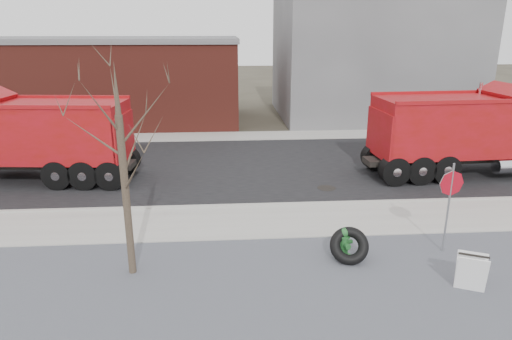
{
  "coord_description": "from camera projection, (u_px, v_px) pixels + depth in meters",
  "views": [
    {
      "loc": [
        -0.83,
        -12.9,
        5.9
      ],
      "look_at": [
        0.17,
        1.31,
        1.4
      ],
      "focal_mm": 32.0,
      "sensor_mm": 36.0,
      "label": 1
    }
  ],
  "objects": [
    {
      "name": "dump_truck_red_a",
      "position": [
        468.0,
        130.0,
        18.54
      ],
      "size": [
        9.11,
        2.95,
        3.65
      ],
      "rotation": [
        0.0,
        0.0,
        0.06
      ],
      "color": "black",
      "rests_on": "ground"
    },
    {
      "name": "dump_truck_red_b",
      "position": [
        32.0,
        136.0,
        17.75
      ],
      "size": [
        8.53,
        3.15,
        3.57
      ],
      "rotation": [
        0.0,
        0.0,
        3.05
      ],
      "color": "black",
      "rests_on": "ground"
    },
    {
      "name": "fire_hydrant",
      "position": [
        344.0,
        244.0,
        12.05
      ],
      "size": [
        0.5,
        0.48,
        0.87
      ],
      "rotation": [
        0.0,
        0.0,
        0.28
      ],
      "color": "#2A703B",
      "rests_on": "ground"
    },
    {
      "name": "truck_tire",
      "position": [
        349.0,
        246.0,
        11.86
      ],
      "size": [
        1.15,
        1.0,
        0.98
      ],
      "color": "black",
      "rests_on": "ground"
    },
    {
      "name": "sandwich_board",
      "position": [
        471.0,
        272.0,
        10.5
      ],
      "size": [
        0.77,
        0.65,
        0.91
      ],
      "rotation": [
        0.0,
        0.0,
        -0.43
      ],
      "color": "white",
      "rests_on": "ground"
    },
    {
      "name": "building_grey",
      "position": [
        369.0,
        56.0,
        30.63
      ],
      "size": [
        12.0,
        10.0,
        8.0
      ],
      "color": "gray",
      "rests_on": "ground"
    },
    {
      "name": "curb",
      "position": [
        251.0,
        206.0,
        15.57
      ],
      "size": [
        60.0,
        0.15,
        0.11
      ],
      "primitive_type": "cube",
      "color": "#9E9B93",
      "rests_on": "ground"
    },
    {
      "name": "ground",
      "position": [
        254.0,
        226.0,
        14.11
      ],
      "size": [
        120.0,
        120.0,
        0.0
      ],
      "primitive_type": "plane",
      "color": "#383328",
      "rests_on": "ground"
    },
    {
      "name": "building_brick",
      "position": [
        78.0,
        80.0,
        28.81
      ],
      "size": [
        20.2,
        8.2,
        5.3
      ],
      "color": "maroon",
      "rests_on": "ground"
    },
    {
      "name": "stop_sign",
      "position": [
        450.0,
        192.0,
        11.97
      ],
      "size": [
        0.68,
        0.13,
        2.53
      ],
      "rotation": [
        0.0,
        0.0,
        -0.25
      ],
      "color": "gray",
      "rests_on": "ground"
    },
    {
      "name": "gravel_verge",
      "position": [
        263.0,
        287.0,
        10.78
      ],
      "size": [
        60.0,
        5.0,
        0.03
      ],
      "primitive_type": "cube",
      "color": "slate",
      "rests_on": "ground"
    },
    {
      "name": "sidewalk",
      "position": [
        253.0,
        222.0,
        14.34
      ],
      "size": [
        60.0,
        2.5,
        0.06
      ],
      "primitive_type": "cube",
      "color": "#9E9B93",
      "rests_on": "ground"
    },
    {
      "name": "far_sidewalk",
      "position": [
        240.0,
        136.0,
        25.51
      ],
      "size": [
        60.0,
        2.0,
        0.06
      ],
      "primitive_type": "cube",
      "color": "#9E9B93",
      "rests_on": "ground"
    },
    {
      "name": "road",
      "position": [
        244.0,
        166.0,
        20.1
      ],
      "size": [
        60.0,
        9.4,
        0.02
      ],
      "primitive_type": "cube",
      "color": "black",
      "rests_on": "ground"
    },
    {
      "name": "bare_tree",
      "position": [
        121.0,
        146.0,
        10.43
      ],
      "size": [
        3.2,
        3.2,
        5.2
      ],
      "color": "#382D23",
      "rests_on": "ground"
    }
  ]
}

